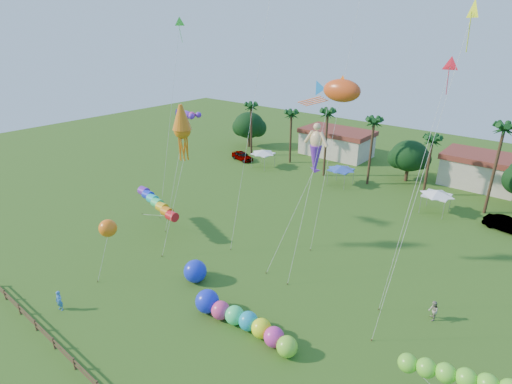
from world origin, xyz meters
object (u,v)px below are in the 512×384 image
Objects in this scene: car_a at (242,156)px; car_b at (506,225)px; caterpillar_inflatable at (241,319)px; spectator_a at (59,301)px; blue_ball at (195,271)px; spectator_b at (433,311)px.

car_b reaches higher than car_a.
caterpillar_inflatable is at bearing 169.59° from car_b.
caterpillar_inflatable is (13.08, 8.01, -0.07)m from spectator_a.
blue_ball reaches higher than caterpillar_inflatable.
spectator_a is 1.04× the size of spectator_b.
blue_ball is (-20.33, -29.77, 0.28)m from car_b.
blue_ball is at bearing 46.26° from spectator_a.
spectator_b is at bearing 23.09° from spectator_a.
car_a is at bearing -144.14° from spectator_b.
caterpillar_inflatable reaches higher than car_b.
car_b is at bearing 42.59° from spectator_a.
spectator_b is 15.45m from caterpillar_inflatable.
car_a is 43.08m from spectator_a.
blue_ball reaches higher than spectator_a.
spectator_b is (-1.64, -21.20, 0.08)m from car_b.
car_b is at bearing 55.67° from blue_ball.
car_b is (41.28, -0.49, 0.00)m from car_a.
car_b is 2.65× the size of spectator_a.
car_a is at bearing 124.70° from blue_ball.
car_b is 2.75× the size of spectator_b.
caterpillar_inflatable is 7.69m from blue_ball.
spectator_b is 20.56m from blue_ball.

